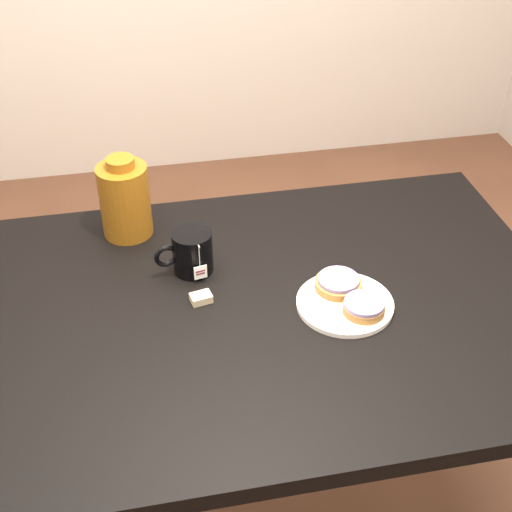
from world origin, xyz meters
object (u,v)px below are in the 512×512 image
bagel_back (338,283)px  bagel_front (364,307)px  teabag_pouch (201,298)px  table (245,335)px  mug (192,252)px  bagel_package (125,199)px  plate (345,303)px

bagel_back → bagel_front: 0.09m
teabag_pouch → table: bearing=-22.0°
table → teabag_pouch: size_ratio=31.11×
mug → bagel_package: bagel_package is taller
teabag_pouch → bagel_package: bearing=115.2°
bagel_package → bagel_front: bearing=-41.3°
table → plate: 0.23m
plate → mug: mug is taller
bagel_front → teabag_pouch: size_ratio=2.30×
table → bagel_front: bearing=-18.0°
mug → teabag_pouch: bearing=-99.4°
plate → teabag_pouch: (-0.30, 0.08, 0.00)m
plate → bagel_package: size_ratio=1.02×
bagel_back → mug: mug is taller
bagel_package → plate: bearing=-40.2°
table → bagel_back: bagel_back is taller
teabag_pouch → mug: bearing=92.1°
mug → teabag_pouch: mug is taller
plate → mug: bearing=148.1°
mug → teabag_pouch: size_ratio=3.17×
teabag_pouch → plate: bearing=-14.1°
plate → teabag_pouch: 0.31m
bagel_front → bagel_package: size_ratio=0.51×
bagel_back → plate: bearing=-88.3°
mug → teabag_pouch: 0.12m
mug → bagel_package: (-0.14, 0.18, 0.04)m
table → teabag_pouch: 0.13m
teabag_pouch → bagel_package: size_ratio=0.22×
bagel_back → bagel_front: size_ratio=1.20×
bagel_back → bagel_front: same height
table → plate: bearing=-10.5°
table → mug: mug is taller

